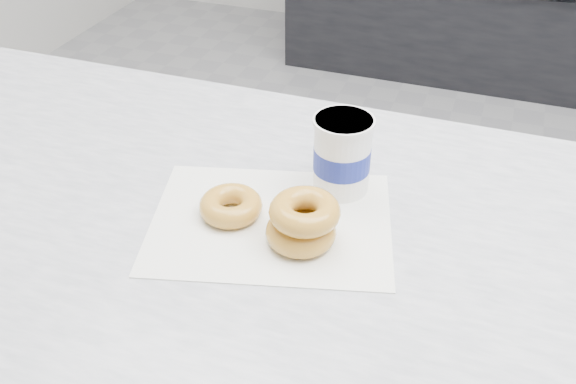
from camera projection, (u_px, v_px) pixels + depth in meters
name	position (u px, v px, depth m)	size (l,w,h in m)	color
ground	(475.00, 375.00, 1.80)	(5.00, 5.00, 0.00)	gray
wax_paper	(271.00, 222.00, 0.91)	(0.34, 0.26, 0.00)	white
donut_single	(231.00, 206.00, 0.92)	(0.09, 0.09, 0.03)	#C78636
donut_stack	(303.00, 222.00, 0.86)	(0.11, 0.11, 0.07)	#C78636
coffee_cup	(342.00, 154.00, 0.95)	(0.11, 0.11, 0.12)	white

